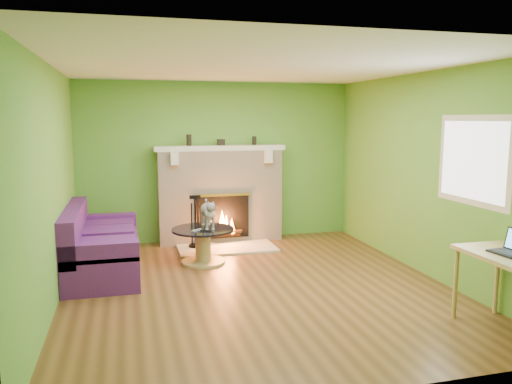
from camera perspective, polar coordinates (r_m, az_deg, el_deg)
floor at (r=6.14m, az=0.03°, el=-10.71°), size 5.00×5.00×0.00m
ceiling at (r=5.83m, az=0.04°, el=14.22°), size 5.00×5.00×0.00m
wall_back at (r=8.27m, az=-4.36°, el=3.46°), size 5.00×0.00×5.00m
wall_front at (r=3.51m, az=10.43°, el=-3.39°), size 5.00×0.00×5.00m
wall_left at (r=5.71m, az=-22.39°, el=0.63°), size 0.00×5.00×5.00m
wall_right at (r=6.77m, az=18.82°, el=1.94°), size 0.00×5.00×5.00m
window_frame at (r=6.01m, az=23.56°, el=3.32°), size 0.00×1.20×1.20m
window_pane at (r=6.00m, az=23.50°, el=3.32°), size 0.00×1.06×1.06m
fireplace at (r=8.15m, az=-4.08°, el=-0.35°), size 2.10×0.46×1.58m
hearth at (r=7.81m, az=-3.33°, el=-6.40°), size 1.50×0.75×0.03m
mantel at (r=8.05m, az=-4.11°, el=5.04°), size 2.10×0.28×0.08m
sofa at (r=6.89m, az=-17.52°, el=-6.03°), size 0.89×1.96×0.88m
coffee_table at (r=7.05m, az=-6.07°, el=-5.83°), size 0.87×0.87×0.49m
cat at (r=7.02m, az=-5.54°, el=-2.42°), size 0.25×0.66×0.41m
remote_silver at (r=6.87m, az=-6.78°, el=-4.35°), size 0.16×0.14×0.02m
remote_black at (r=6.83m, az=-5.71°, el=-4.42°), size 0.16×0.12×0.02m
laptop at (r=5.19m, az=26.89°, el=-5.13°), size 0.29×0.33×0.23m
fire_tools at (r=7.78m, az=-6.94°, el=-3.31°), size 0.22×0.22×0.82m
mantel_vase_left at (r=8.00m, az=-7.68°, el=5.90°), size 0.08×0.08×0.18m
mantel_vase_right at (r=8.20m, az=-0.20°, el=5.89°), size 0.07×0.07×0.14m
mantel_box at (r=8.08m, az=-4.02°, el=5.69°), size 0.12×0.08×0.10m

